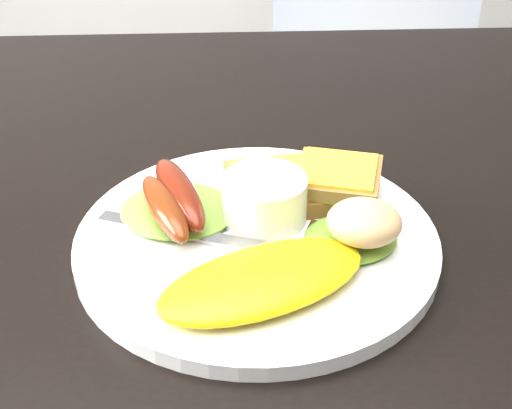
# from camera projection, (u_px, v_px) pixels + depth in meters

# --- Properties ---
(dining_table) EXTENTS (1.20, 0.80, 0.04)m
(dining_table) POSITION_uv_depth(u_px,v_px,m) (184.00, 218.00, 0.60)
(dining_table) COLOR black
(dining_table) RESTS_ON ground
(dining_chair) EXTENTS (0.48, 0.48, 0.05)m
(dining_chair) POSITION_uv_depth(u_px,v_px,m) (387.00, 106.00, 1.44)
(dining_chair) COLOR tan
(dining_chair) RESTS_ON ground
(plate) EXTENTS (0.27, 0.27, 0.01)m
(plate) POSITION_uv_depth(u_px,v_px,m) (257.00, 241.00, 0.53)
(plate) COLOR white
(plate) RESTS_ON dining_table
(lettuce_left) EXTENTS (0.11, 0.10, 0.01)m
(lettuce_left) POSITION_uv_depth(u_px,v_px,m) (178.00, 210.00, 0.55)
(lettuce_left) COLOR #4C8530
(lettuce_left) RESTS_ON plate
(lettuce_right) EXTENTS (0.09, 0.09, 0.01)m
(lettuce_right) POSITION_uv_depth(u_px,v_px,m) (350.00, 238.00, 0.52)
(lettuce_right) COLOR #548C2A
(lettuce_right) RESTS_ON plate
(omelette) EXTENTS (0.16, 0.12, 0.02)m
(omelette) POSITION_uv_depth(u_px,v_px,m) (263.00, 280.00, 0.47)
(omelette) COLOR #F6EE0A
(omelette) RESTS_ON plate
(sausage_a) EXTENTS (0.05, 0.09, 0.02)m
(sausage_a) POSITION_uv_depth(u_px,v_px,m) (165.00, 208.00, 0.52)
(sausage_a) COLOR maroon
(sausage_a) RESTS_ON lettuce_left
(sausage_b) EXTENTS (0.06, 0.11, 0.03)m
(sausage_b) POSITION_uv_depth(u_px,v_px,m) (179.00, 193.00, 0.54)
(sausage_b) COLOR #5F1A05
(sausage_b) RESTS_ON lettuce_left
(ramekin) EXTENTS (0.07, 0.07, 0.04)m
(ramekin) POSITION_uv_depth(u_px,v_px,m) (264.00, 200.00, 0.53)
(ramekin) COLOR white
(ramekin) RESTS_ON plate
(toast_a) EXTENTS (0.09, 0.09, 0.01)m
(toast_a) POSITION_uv_depth(u_px,v_px,m) (280.00, 188.00, 0.57)
(toast_a) COLOR olive
(toast_a) RESTS_ON plate
(toast_b) EXTENTS (0.08, 0.08, 0.01)m
(toast_b) POSITION_uv_depth(u_px,v_px,m) (338.00, 177.00, 0.56)
(toast_b) COLOR olive
(toast_b) RESTS_ON toast_a
(potato_salad) EXTENTS (0.06, 0.06, 0.03)m
(potato_salad) POSITION_uv_depth(u_px,v_px,m) (364.00, 222.00, 0.50)
(potato_salad) COLOR #C5C486
(potato_salad) RESTS_ON lettuce_right
(fork) EXTENTS (0.15, 0.07, 0.00)m
(fork) POSITION_uv_depth(u_px,v_px,m) (199.00, 236.00, 0.52)
(fork) COLOR #ADAFB7
(fork) RESTS_ON plate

